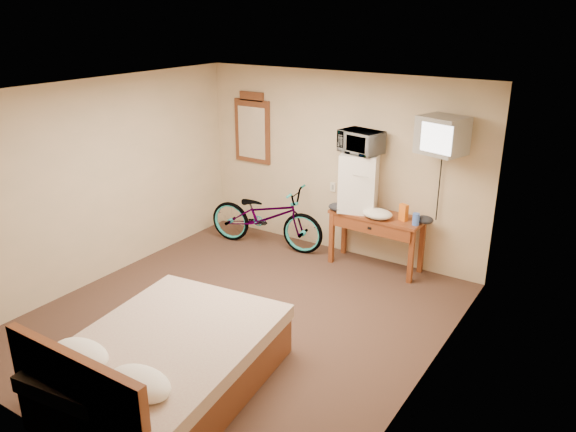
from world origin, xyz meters
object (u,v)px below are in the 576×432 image
object	(u,v)px
desk	(376,225)
bed	(163,363)
wall_mirror	(252,129)
bicycle	(266,216)
crt_television	(442,135)
microwave	(361,142)
blue_cup	(416,219)
mini_fridge	(359,182)

from	to	relation	value
desk	bed	distance (m)	3.43
bed	wall_mirror	bearing A→B (deg)	114.46
bed	desk	bearing A→B (deg)	81.60
bicycle	crt_television	bearing A→B (deg)	-94.18
desk	microwave	world-z (taller)	microwave
desk	blue_cup	xyz separation A→B (m)	(0.55, -0.06, 0.21)
mini_fridge	blue_cup	bearing A→B (deg)	-7.95
desk	microwave	xyz separation A→B (m)	(-0.29, 0.05, 1.05)
blue_cup	bicycle	world-z (taller)	bicycle
wall_mirror	bed	size ratio (longest dim) A/B	0.47
microwave	bicycle	bearing A→B (deg)	-157.37
crt_television	wall_mirror	bearing A→B (deg)	175.06
microwave	bed	size ratio (longest dim) A/B	0.24
mini_fridge	bed	distance (m)	3.54
blue_cup	crt_television	world-z (taller)	crt_television
microwave	crt_television	world-z (taller)	crt_television
microwave	crt_television	size ratio (longest dim) A/B	0.81
bicycle	blue_cup	bearing A→B (deg)	-95.89
mini_fridge	bicycle	bearing A→B (deg)	-170.27
mini_fridge	bed	size ratio (longest dim) A/B	0.35
desk	wall_mirror	bearing A→B (deg)	172.88
crt_television	microwave	bearing A→B (deg)	177.99
bicycle	mini_fridge	bearing A→B (deg)	-89.05
desk	crt_television	world-z (taller)	crt_television
crt_television	wall_mirror	distance (m)	2.94
desk	blue_cup	world-z (taller)	blue_cup
wall_mirror	bed	distance (m)	4.21
bicycle	bed	size ratio (longest dim) A/B	0.80
microwave	crt_television	xyz separation A→B (m)	(1.05, -0.04, 0.21)
mini_fridge	blue_cup	xyz separation A→B (m)	(0.85, -0.12, -0.31)
blue_cup	bed	size ratio (longest dim) A/B	0.07
desk	blue_cup	distance (m)	0.60
mini_fridge	bed	xyz separation A→B (m)	(-0.21, -3.43, -0.84)
desk	microwave	bearing A→B (deg)	169.45
desk	bicycle	world-z (taller)	bicycle
microwave	wall_mirror	distance (m)	1.88
wall_mirror	bicycle	xyz separation A→B (m)	(0.54, -0.44, -1.13)
wall_mirror	mini_fridge	bearing A→B (deg)	-6.58
desk	wall_mirror	xyz separation A→B (m)	(-2.16, 0.27, 0.97)
blue_cup	bicycle	distance (m)	2.21
wall_mirror	bicycle	bearing A→B (deg)	-39.61
desk	blue_cup	size ratio (longest dim) A/B	8.20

